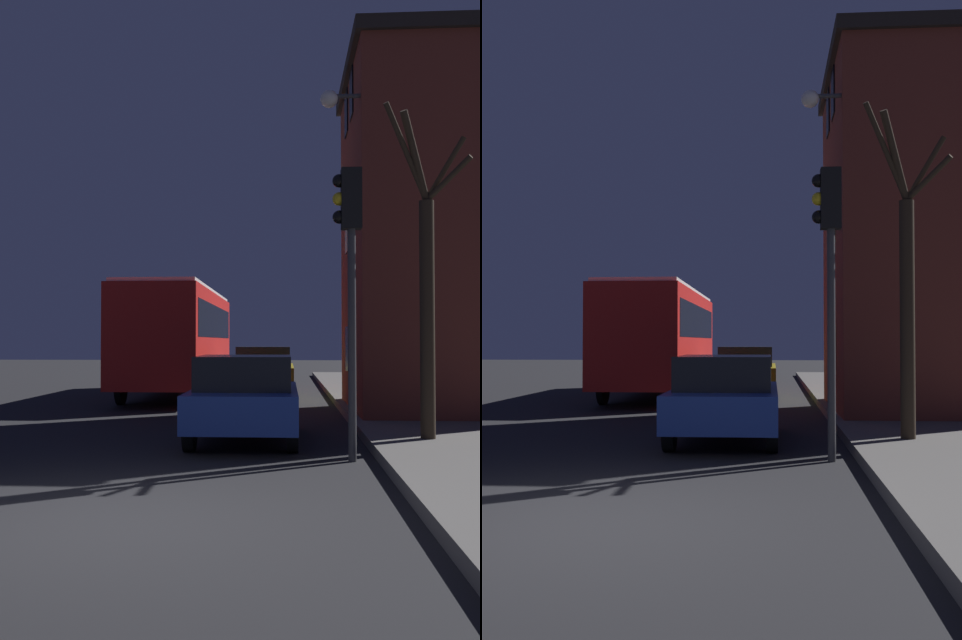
# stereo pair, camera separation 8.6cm
# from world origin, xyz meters

# --- Properties ---
(ground_plane) EXTENTS (120.00, 120.00, 0.00)m
(ground_plane) POSITION_xyz_m (0.00, 0.00, 0.00)
(ground_plane) COLOR black
(brick_building) EXTENTS (4.27, 5.65, 8.19)m
(brick_building) POSITION_xyz_m (5.29, 10.26, 4.29)
(brick_building) COLOR brown
(brick_building) RESTS_ON sidewalk
(streetlamp) EXTENTS (1.15, 0.36, 6.73)m
(streetlamp) POSITION_xyz_m (3.29, 7.71, 4.47)
(streetlamp) COLOR #38383A
(streetlamp) RESTS_ON sidewalk
(traffic_light) EXTENTS (0.43, 0.24, 4.32)m
(traffic_light) POSITION_xyz_m (2.68, 3.73, 3.10)
(traffic_light) COLOR #38383A
(traffic_light) RESTS_ON ground
(bare_tree) EXTENTS (1.44, 0.76, 5.36)m
(bare_tree) POSITION_xyz_m (4.03, 4.92, 2.61)
(bare_tree) COLOR #2D2319
(bare_tree) RESTS_ON sidewalk
(bus) EXTENTS (2.44, 10.48, 3.41)m
(bus) POSITION_xyz_m (-1.73, 16.14, 2.04)
(bus) COLOR red
(bus) RESTS_ON ground
(car_near_lane) EXTENTS (1.82, 4.08, 1.51)m
(car_near_lane) POSITION_xyz_m (1.02, 5.77, 0.79)
(car_near_lane) COLOR navy
(car_near_lane) RESTS_ON ground
(car_mid_lane) EXTENTS (1.77, 4.56, 1.60)m
(car_mid_lane) POSITION_xyz_m (1.07, 14.89, 0.83)
(car_mid_lane) COLOR olive
(car_mid_lane) RESTS_ON ground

